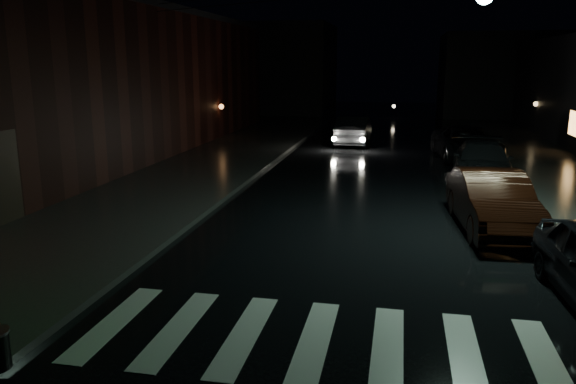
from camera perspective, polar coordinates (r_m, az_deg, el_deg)
The scene contains 11 objects.
ground at distance 9.82m, azimuth -12.25°, elevation -14.65°, with size 120.00×120.00×0.00m, color black.
sidewalk_left at distance 23.98m, azimuth -9.97°, elevation 2.13°, with size 6.00×44.00×0.15m, color #282826.
sidewalk_right at distance 23.25m, azimuth 27.00°, elevation 0.55°, with size 4.00×44.00×0.15m, color #282826.
building_left at distance 28.60m, azimuth -22.14°, elevation 10.02°, with size 10.00×36.00×7.00m, color black.
building_far_left at distance 54.66m, azimuth -3.15°, elevation 12.41°, with size 14.00×10.00×8.00m, color black.
building_far_right at distance 53.93m, azimuth 22.89°, elevation 10.90°, with size 14.00×10.00×7.00m, color black.
crosswalk at distance 9.57m, azimuth 6.37°, elevation -15.14°, with size 9.00×3.00×0.01m, color beige.
parked_car_b at distance 16.32m, azimuth 20.06°, elevation -0.92°, with size 1.71×4.90×1.62m, color black.
parked_car_c at distance 23.03m, azimuth 19.13°, elevation 2.92°, with size 2.16×5.30×1.54m, color black.
parked_car_d at distance 28.07m, azimuth 17.69°, elevation 4.75°, with size 2.61×5.67×1.57m, color black.
oncoming_car at distance 32.12m, azimuth 6.69°, elevation 6.27°, with size 1.71×4.89×1.61m, color black.
Camera 1 is at (3.65, -7.92, 4.50)m, focal length 35.00 mm.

